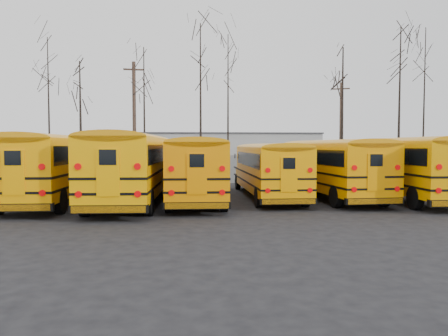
{
  "coord_description": "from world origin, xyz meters",
  "views": [
    {
      "loc": [
        -2.57,
        -19.14,
        2.72
      ],
      "look_at": [
        -0.51,
        2.1,
        1.6
      ],
      "focal_mm": 35.0,
      "sensor_mm": 36.0,
      "label": 1
    }
  ],
  "objects": [
    {
      "name": "ground",
      "position": [
        0.0,
        0.0,
        0.0
      ],
      "size": [
        120.0,
        120.0,
        0.0
      ],
      "primitive_type": "plane",
      "color": "black",
      "rests_on": "ground"
    },
    {
      "name": "fence",
      "position": [
        0.0,
        12.0,
        1.0
      ],
      "size": [
        40.0,
        0.04,
        2.0
      ],
      "primitive_type": "cube",
      "color": "gray",
      "rests_on": "ground"
    },
    {
      "name": "distant_building",
      "position": [
        2.0,
        32.0,
        2.0
      ],
      "size": [
        22.0,
        8.0,
        4.0
      ],
      "primitive_type": "cube",
      "color": "#B7B6B2",
      "rests_on": "ground"
    },
    {
      "name": "bus_a",
      "position": [
        -8.46,
        2.22,
        1.91
      ],
      "size": [
        2.92,
        11.71,
        3.26
      ],
      "rotation": [
        0.0,
        0.0,
        -0.02
      ],
      "color": "black",
      "rests_on": "ground"
    },
    {
      "name": "bus_b",
      "position": [
        -4.88,
        1.5,
        1.94
      ],
      "size": [
        3.27,
        11.97,
        3.32
      ],
      "rotation": [
        0.0,
        0.0,
        -0.05
      ],
      "color": "black",
      "rests_on": "ground"
    },
    {
      "name": "bus_c",
      "position": [
        -1.91,
        2.01,
        1.81
      ],
      "size": [
        2.77,
        11.1,
        3.09
      ],
      "rotation": [
        0.0,
        0.0,
        -0.02
      ],
      "color": "black",
      "rests_on": "ground"
    },
    {
      "name": "bus_d",
      "position": [
        1.82,
        2.75,
        1.67
      ],
      "size": [
        2.46,
        10.23,
        2.85
      ],
      "rotation": [
        0.0,
        0.0,
        -0.01
      ],
      "color": "black",
      "rests_on": "ground"
    },
    {
      "name": "bus_e",
      "position": [
        5.0,
        2.61,
        1.78
      ],
      "size": [
        3.06,
        10.99,
        3.04
      ],
      "rotation": [
        0.0,
        0.0,
        0.05
      ],
      "color": "black",
      "rests_on": "ground"
    },
    {
      "name": "bus_f",
      "position": [
        8.43,
        1.72,
        1.84
      ],
      "size": [
        2.94,
        11.34,
        3.15
      ],
      "rotation": [
        0.0,
        0.0,
        -0.03
      ],
      "color": "black",
      "rests_on": "ground"
    },
    {
      "name": "utility_pole_left",
      "position": [
        -6.54,
        18.3,
        4.98
      ],
      "size": [
        1.73,
        0.3,
        9.7
      ],
      "rotation": [
        0.0,
        0.0,
        0.1
      ],
      "color": "#443127",
      "rests_on": "ground"
    },
    {
      "name": "utility_pole_right",
      "position": [
        11.94,
        19.68,
        4.32
      ],
      "size": [
        1.41,
        0.71,
        8.41
      ],
      "rotation": [
        0.0,
        0.0,
        -0.42
      ],
      "color": "brown",
      "rests_on": "ground"
    },
    {
      "name": "tree_0",
      "position": [
        -13.25,
        17.45,
        5.69
      ],
      "size": [
        0.26,
        0.26,
        11.37
      ],
      "primitive_type": "cone",
      "color": "black",
      "rests_on": "ground"
    },
    {
      "name": "tree_1",
      "position": [
        -10.65,
        16.94,
        4.71
      ],
      "size": [
        0.26,
        0.26,
        9.42
      ],
      "primitive_type": "cone",
      "color": "black",
      "rests_on": "ground"
    },
    {
      "name": "tree_2",
      "position": [
        -5.48,
        15.65,
        5.18
      ],
      "size": [
        0.26,
        0.26,
        10.36
      ],
      "primitive_type": "cone",
      "color": "black",
      "rests_on": "ground"
    },
    {
      "name": "tree_3",
      "position": [
        -1.09,
        15.13,
        6.08
      ],
      "size": [
        0.26,
        0.26,
        12.16
      ],
      "primitive_type": "cone",
      "color": "black",
      "rests_on": "ground"
    },
    {
      "name": "tree_4",
      "position": [
        1.16,
        16.03,
        5.8
      ],
      "size": [
        0.26,
        0.26,
        11.6
      ],
      "primitive_type": "cone",
      "color": "black",
      "rests_on": "ground"
    },
    {
      "name": "tree_5",
      "position": [
        9.84,
        13.81,
        5.13
      ],
      "size": [
        0.26,
        0.26,
        10.26
      ],
      "primitive_type": "cone",
      "color": "black",
      "rests_on": "ground"
    },
    {
      "name": "tree_6",
      "position": [
        14.67,
        14.21,
        6.03
      ],
      "size": [
        0.26,
        0.26,
        12.05
      ],
      "primitive_type": "cone",
      "color": "black",
      "rests_on": "ground"
    },
    {
      "name": "tree_7",
      "position": [
        18.05,
        16.48,
        6.34
      ],
      "size": [
        0.26,
        0.26,
        12.68
      ],
      "primitive_type": "cone",
      "color": "black",
      "rests_on": "ground"
    }
  ]
}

